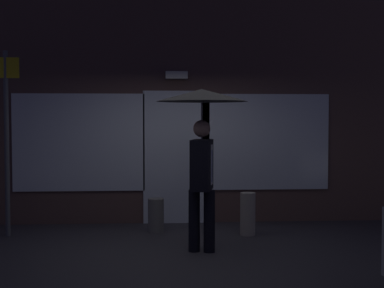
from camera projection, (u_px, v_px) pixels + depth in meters
ground_plane at (183, 255)px, 7.00m from camera, size 18.00×18.00×0.00m
building_facade at (176, 112)px, 9.25m from camera, size 10.81×0.48×3.73m
person_with_umbrella at (202, 125)px, 7.11m from camera, size 1.19×1.19×2.12m
street_sign_post at (6, 133)px, 8.07m from camera, size 0.40×0.07×2.73m
sidewalk_bollard at (156, 215)px, 8.43m from camera, size 0.24×0.24×0.52m
sidewalk_bollard_2 at (248, 214)px, 8.19m from camera, size 0.23×0.23×0.64m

